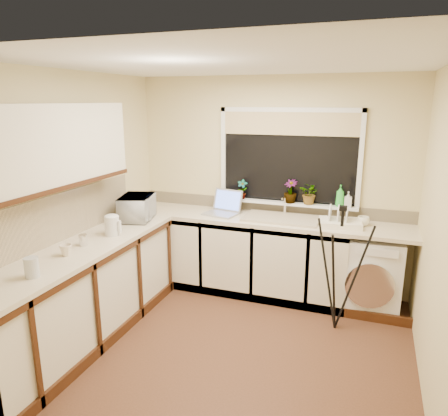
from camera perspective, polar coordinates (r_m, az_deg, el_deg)
floor at (r=4.01m, az=0.57°, el=-18.35°), size 3.20×3.20×0.00m
ceiling at (r=3.38m, az=0.68°, el=19.15°), size 3.20×3.20×0.00m
wall_back at (r=4.91m, az=6.40°, el=3.22°), size 3.20×0.00×3.20m
wall_front at (r=2.23m, az=-12.43°, el=-11.09°), size 3.20×0.00×3.20m
wall_left at (r=4.29m, az=-20.03°, el=0.78°), size 0.00×3.00×3.00m
wall_right at (r=3.36m, az=27.41°, el=-3.61°), size 0.00×3.00×3.00m
base_cabinet_back at (r=4.93m, az=1.62°, el=-6.26°), size 2.55×0.60×0.86m
base_cabinet_left at (r=4.14m, az=-18.47°, el=-11.24°), size 0.54×2.40×0.86m
worktop_back at (r=4.70m, az=5.42°, el=-1.57°), size 3.20×0.60×0.04m
worktop_left at (r=3.97m, az=-18.99°, el=-5.36°), size 0.60×2.40×0.04m
upper_cabinet at (r=3.76m, az=-23.25°, el=7.60°), size 0.28×1.90×0.70m
splashback_left at (r=4.08m, az=-22.43°, el=-1.54°), size 0.02×2.40×0.45m
splashback_back at (r=4.95m, az=6.28°, el=0.30°), size 3.20×0.02×0.14m
window_glass at (r=4.80m, az=8.80°, el=6.82°), size 1.50×0.02×1.00m
window_blind at (r=4.74m, az=8.92°, el=11.28°), size 1.50×0.02×0.25m
windowsill at (r=4.84m, az=8.44°, el=0.69°), size 1.60×0.14×0.03m
sink at (r=4.65m, az=7.82°, el=-1.41°), size 0.82×0.46×0.03m
faucet at (r=4.79m, az=8.32°, el=0.38°), size 0.03×0.03×0.24m
washing_machine at (r=4.73m, az=19.31°, el=-8.35°), size 0.61×0.60×0.81m
laptop at (r=4.84m, az=-0.02°, el=0.08°), size 0.42×0.40×0.27m
kettle at (r=4.20m, az=-15.01°, el=-2.37°), size 0.14×0.14×0.19m
dish_rack at (r=4.53m, az=15.52°, el=-2.01°), size 0.47×0.38×0.06m
tripod at (r=4.16m, az=15.37°, el=-8.04°), size 0.79×0.79×1.24m
glass_jug at (r=3.43m, az=-24.74°, el=-7.36°), size 0.10×0.10×0.15m
steel_jar at (r=3.99m, az=-18.63°, el=-4.16°), size 0.08×0.08×0.10m
microwave at (r=4.69m, az=-11.76°, el=0.05°), size 0.44×0.55×0.26m
plant_a at (r=4.91m, az=2.52°, el=2.57°), size 0.13×0.09×0.23m
plant_c at (r=4.77m, az=9.04°, el=2.27°), size 0.18×0.18×0.26m
plant_d at (r=4.73m, az=11.64°, el=1.94°), size 0.27×0.26×0.24m
soap_bottle_green at (r=4.71m, az=15.54°, el=1.60°), size 0.10×0.10×0.24m
soap_bottle_clear at (r=4.72m, az=16.55°, el=1.14°), size 0.08×0.08×0.17m
cup_back at (r=4.61m, az=18.43°, el=-1.71°), size 0.17×0.17×0.10m
cup_left at (r=3.79m, az=-20.75°, el=-5.39°), size 0.14×0.14×0.10m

